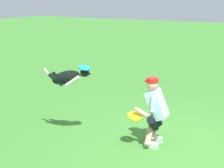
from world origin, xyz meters
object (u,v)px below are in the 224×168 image
Objects in this scene: person at (155,110)px; frisbee_flying at (84,68)px; frisbee_held at (135,116)px; dog at (68,77)px.

person is 5.62× the size of frisbee_flying.
person is 4.72× the size of frisbee_held.
frisbee_held is (0.28, 0.27, -0.09)m from person.
dog is at bearing 8.86° from person.
frisbee_held is (-1.37, -0.15, -0.60)m from dog.
dog is 4.39× the size of frisbee_flying.
frisbee_held is at bearing 38.35° from person.
frisbee_held is (-1.02, -0.11, -0.81)m from frisbee_flying.
frisbee_held is at bearing -174.10° from frisbee_flying.
person is 1.78m from dog.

